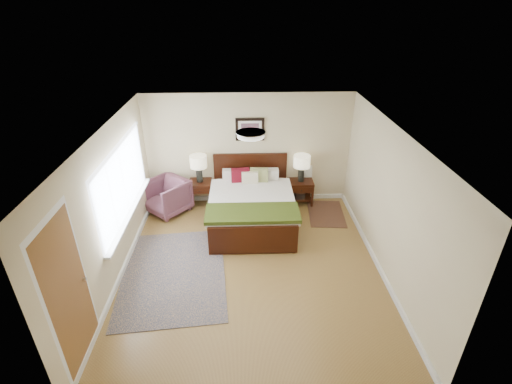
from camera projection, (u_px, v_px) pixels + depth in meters
floor at (252, 267)px, 6.56m from camera, size 5.00×5.00×0.00m
back_wall at (248, 149)px, 8.18m from camera, size 4.50×0.04×2.50m
front_wall at (257, 329)px, 3.77m from camera, size 4.50×0.04×2.50m
left_wall at (110, 209)px, 5.90m from camera, size 0.04×5.00×2.50m
right_wall at (389, 204)px, 6.05m from camera, size 0.04×5.00×2.50m
ceiling at (251, 132)px, 5.39m from camera, size 4.50×5.00×0.02m
window at (124, 182)px, 6.46m from camera, size 0.11×2.72×1.32m
door at (69, 296)px, 4.44m from camera, size 0.06×1.00×2.18m
ceil_fixture at (251, 134)px, 5.40m from camera, size 0.44×0.44×0.08m
bed at (251, 201)px, 7.59m from camera, size 1.76×2.13×1.15m
wall_art at (250, 129)px, 7.93m from camera, size 0.62×0.05×0.50m
nightstand_left at (200, 187)px, 8.29m from camera, size 0.50×0.45×0.59m
nightstand_right at (300, 190)px, 8.43m from camera, size 0.57×0.43×0.56m
lamp_left at (199, 164)px, 8.04m from camera, size 0.37×0.37×0.61m
lamp_right at (302, 163)px, 8.13m from camera, size 0.37×0.37×0.61m
armchair at (167, 196)px, 8.09m from camera, size 1.16×1.16×0.76m
rug_persian at (174, 273)px, 6.41m from camera, size 1.95×2.60×0.01m
rug_navy at (326, 213)px, 8.17m from camera, size 0.85×1.20×0.01m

